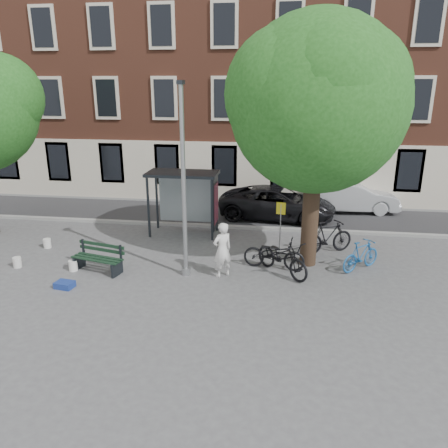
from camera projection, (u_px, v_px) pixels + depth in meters
ground at (186, 274)px, 14.41m from camera, size 90.00×90.00×0.00m
road at (219, 214)px, 21.00m from camera, size 40.00×4.00×0.01m
curb_near at (212, 226)px, 19.10m from camera, size 40.00×0.25×0.12m
curb_far at (224, 202)px, 22.87m from camera, size 40.00×0.25×0.12m
building_row at (234, 65)px, 24.49m from camera, size 30.00×8.00×14.00m
lamppost at (184, 193)px, 13.55m from camera, size 0.28×0.35×6.11m
tree_right at (319, 97)px, 13.44m from camera, size 5.76×5.60×8.20m
bus_shelter at (193, 189)px, 17.77m from camera, size 2.85×1.45×2.62m
painter at (222, 250)px, 14.02m from camera, size 0.79×0.76×1.83m
bench at (98, 259)px, 14.56m from camera, size 1.86×0.98×0.92m
bike_a at (274, 254)px, 14.71m from camera, size 2.17×1.02×1.09m
bike_b at (361, 255)px, 14.64m from camera, size 1.61×1.52×1.04m
bike_c at (282, 257)px, 14.28m from camera, size 2.16×2.15×1.19m
bike_d at (328, 237)px, 16.05m from camera, size 2.10×1.51×1.25m
car_dark at (277, 203)px, 20.20m from camera, size 5.55×3.02×1.48m
car_silver at (350, 197)px, 21.25m from camera, size 4.64×1.92×1.49m
blue_crate at (65, 285)px, 13.46m from camera, size 0.60×0.48×0.20m
bucket_a at (17, 262)px, 14.93m from camera, size 0.34×0.34×0.36m
bucket_b at (47, 243)px, 16.70m from camera, size 0.32×0.32×0.36m
bucket_c at (73, 266)px, 14.66m from camera, size 0.37×0.37×0.36m
notice_sign at (281, 217)px, 15.80m from camera, size 0.33×0.11×1.95m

